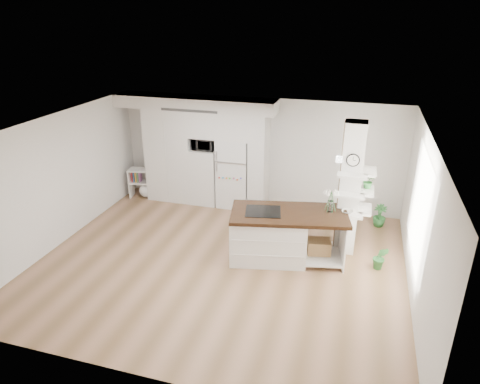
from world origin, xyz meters
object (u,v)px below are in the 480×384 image
object	(u,v)px
kitchen_island	(275,234)
refrigerator	(234,173)
floor_plant_a	(380,258)
bookshelf	(144,185)

from	to	relation	value
kitchen_island	refrigerator	bearing A→B (deg)	112.68
floor_plant_a	bookshelf	bearing A→B (deg)	162.58
bookshelf	kitchen_island	bearing A→B (deg)	-37.59
refrigerator	kitchen_island	distance (m)	2.68
kitchen_island	bookshelf	world-z (taller)	kitchen_island
kitchen_island	bookshelf	size ratio (longest dim) A/B	3.08
refrigerator	kitchen_island	world-z (taller)	refrigerator
refrigerator	floor_plant_a	world-z (taller)	refrigerator
kitchen_island	bookshelf	distance (m)	4.43
kitchen_island	bookshelf	bearing A→B (deg)	141.27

